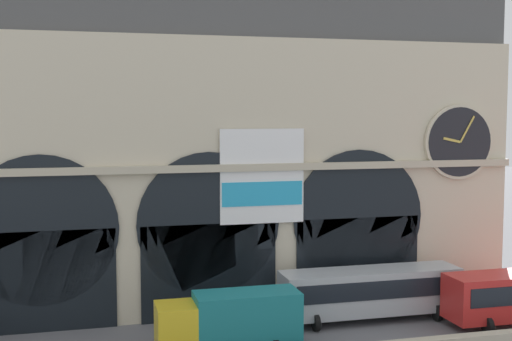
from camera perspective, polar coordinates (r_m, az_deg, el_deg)
name	(u,v)px	position (r m, az deg, el deg)	size (l,w,h in m)	color
station_building	(203,151)	(41.89, -4.56, 1.70)	(40.38, 4.83, 20.85)	beige
box_truck_center	(230,320)	(35.63, -2.21, -12.64)	(7.50, 2.91, 3.12)	gold
bus_mideast	(370,291)	(41.28, 9.75, -10.12)	(11.00, 3.25, 3.10)	#ADB2B7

